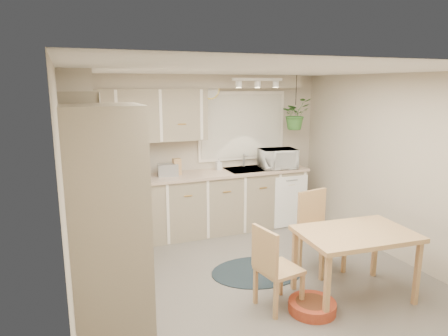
{
  "coord_description": "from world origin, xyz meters",
  "views": [
    {
      "loc": [
        -1.95,
        -3.79,
        2.27
      ],
      "look_at": [
        -0.22,
        0.55,
        1.28
      ],
      "focal_mm": 32.0,
      "sensor_mm": 36.0,
      "label": 1
    }
  ],
  "objects_px": {
    "dining_table": "(354,264)",
    "microwave": "(278,157)",
    "chair_left": "(279,267)",
    "chair_back": "(323,233)",
    "pet_bed": "(312,306)",
    "braided_rug": "(257,272)"
  },
  "relations": [
    {
      "from": "braided_rug",
      "to": "pet_bed",
      "type": "xyz_separation_m",
      "value": [
        0.13,
        -0.98,
        0.05
      ]
    },
    {
      "from": "dining_table",
      "to": "microwave",
      "type": "relative_size",
      "value": 2.09
    },
    {
      "from": "microwave",
      "to": "chair_back",
      "type": "bearing_deg",
      "value": -93.4
    },
    {
      "from": "braided_rug",
      "to": "chair_left",
      "type": "bearing_deg",
      "value": -100.26
    },
    {
      "from": "dining_table",
      "to": "chair_back",
      "type": "distance_m",
      "value": 0.66
    },
    {
      "from": "dining_table",
      "to": "chair_back",
      "type": "xyz_separation_m",
      "value": [
        0.06,
        0.65,
        0.12
      ]
    },
    {
      "from": "microwave",
      "to": "dining_table",
      "type": "bearing_deg",
      "value": -92.12
    },
    {
      "from": "chair_left",
      "to": "microwave",
      "type": "height_order",
      "value": "microwave"
    },
    {
      "from": "chair_left",
      "to": "braided_rug",
      "type": "bearing_deg",
      "value": 160.3
    },
    {
      "from": "braided_rug",
      "to": "pet_bed",
      "type": "height_order",
      "value": "pet_bed"
    },
    {
      "from": "chair_left",
      "to": "microwave",
      "type": "bearing_deg",
      "value": 142.08
    },
    {
      "from": "chair_left",
      "to": "microwave",
      "type": "relative_size",
      "value": 1.56
    },
    {
      "from": "chair_left",
      "to": "pet_bed",
      "type": "height_order",
      "value": "chair_left"
    },
    {
      "from": "dining_table",
      "to": "microwave",
      "type": "xyz_separation_m",
      "value": [
        0.35,
        2.32,
        0.76
      ]
    },
    {
      "from": "pet_bed",
      "to": "microwave",
      "type": "bearing_deg",
      "value": 69.1
    },
    {
      "from": "pet_bed",
      "to": "braided_rug",
      "type": "bearing_deg",
      "value": 97.7
    },
    {
      "from": "chair_left",
      "to": "chair_back",
      "type": "height_order",
      "value": "chair_back"
    },
    {
      "from": "chair_left",
      "to": "microwave",
      "type": "xyz_separation_m",
      "value": [
        1.2,
        2.2,
        0.69
      ]
    },
    {
      "from": "chair_back",
      "to": "braided_rug",
      "type": "xyz_separation_m",
      "value": [
        -0.77,
        0.24,
        -0.48
      ]
    },
    {
      "from": "dining_table",
      "to": "chair_left",
      "type": "relative_size",
      "value": 1.34
    },
    {
      "from": "pet_bed",
      "to": "microwave",
      "type": "xyz_separation_m",
      "value": [
        0.92,
        2.42,
        1.08
      ]
    },
    {
      "from": "braided_rug",
      "to": "chair_back",
      "type": "bearing_deg",
      "value": -17.24
    }
  ]
}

